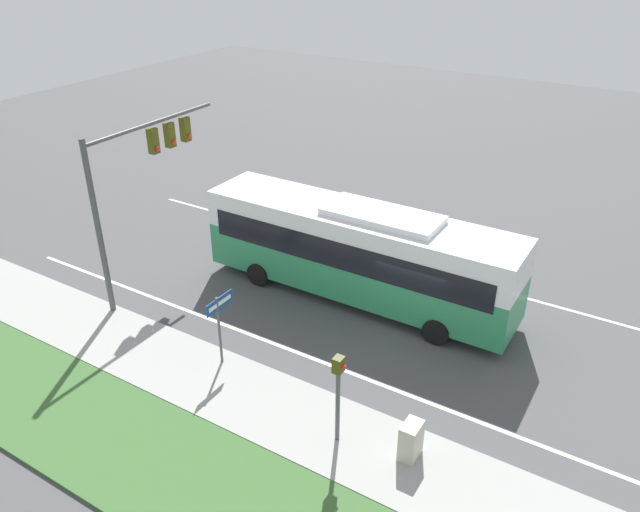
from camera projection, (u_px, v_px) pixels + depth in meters
name	position (u px, v px, depth m)	size (l,w,h in m)	color
ground_plane	(415.00, 322.00, 21.68)	(80.00, 80.00, 0.00)	#4C4C4F
sidewalk	(323.00, 430.00, 17.00)	(2.80, 80.00, 0.12)	#9E9E99
lane_divider_near	(367.00, 379.00, 18.98)	(0.14, 30.00, 0.01)	silver
lane_divider_far	(453.00, 278.00, 24.39)	(0.14, 30.00, 0.01)	silver
bus	(358.00, 249.00, 22.24)	(2.68, 11.64, 3.64)	#2D8956
signal_gantry	(139.00, 171.00, 21.58)	(6.06, 0.41, 6.40)	#4C4C51
pedestrian_signal	(338.00, 386.00, 15.78)	(0.28, 0.34, 2.82)	#4C4C51
street_sign	(220.00, 318.00, 18.85)	(1.18, 0.08, 2.47)	#4C4C51
utility_cabinet	(411.00, 440.00, 15.86)	(0.67, 0.45, 1.06)	#B7B29E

